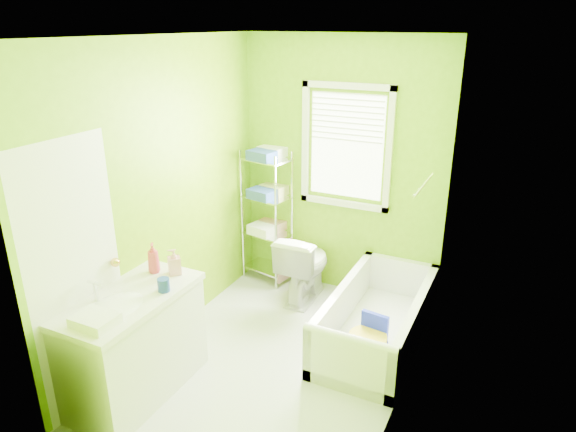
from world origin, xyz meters
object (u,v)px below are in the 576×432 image
at_px(vanity, 134,342).
at_px(wire_shelf_unit, 268,203).
at_px(toilet, 305,265).
at_px(bathtub, 376,326).

relative_size(vanity, wire_shelf_unit, 0.75).
height_order(toilet, vanity, vanity).
bearing_deg(bathtub, vanity, -135.42).
distance_m(toilet, vanity, 1.96).
relative_size(toilet, vanity, 0.66).
distance_m(vanity, wire_shelf_unit, 2.14).
bearing_deg(toilet, vanity, 71.95).
distance_m(bathtub, vanity, 2.07).
bearing_deg(wire_shelf_unit, vanity, -90.97).
height_order(toilet, wire_shelf_unit, wire_shelf_unit).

